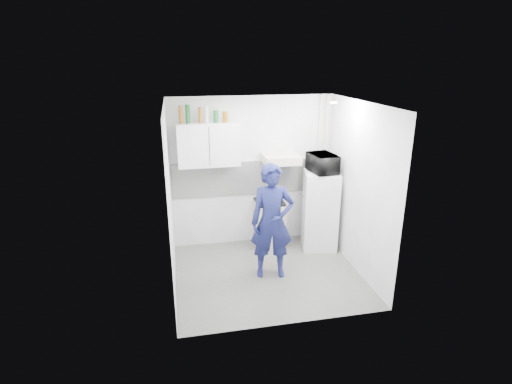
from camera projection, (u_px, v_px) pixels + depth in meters
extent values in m
plane|color=#5B5B5B|center=(268.00, 274.00, 6.19)|extent=(2.80, 2.80, 0.00)
plane|color=white|center=(269.00, 103.00, 5.36)|extent=(2.80, 2.80, 0.00)
plane|color=white|center=(252.00, 172.00, 6.94)|extent=(2.80, 0.00, 2.80)
plane|color=white|center=(170.00, 201.00, 5.51)|extent=(0.00, 2.60, 2.60)
plane|color=white|center=(358.00, 189.00, 6.04)|extent=(0.00, 2.60, 2.60)
imported|color=#171B4D|center=(272.00, 222.00, 5.91)|extent=(0.69, 0.50, 1.76)
cube|color=beige|center=(269.00, 224.00, 7.04)|extent=(0.50, 0.50, 0.80)
cube|color=white|center=(320.00, 210.00, 6.88)|extent=(0.68, 0.68, 1.37)
cube|color=black|center=(269.00, 202.00, 6.91)|extent=(0.48, 0.48, 0.03)
cylinder|color=silver|center=(273.00, 199.00, 6.82)|extent=(0.20, 0.20, 0.11)
imported|color=black|center=(323.00, 163.00, 6.61)|extent=(0.60, 0.44, 0.31)
cylinder|color=brown|center=(181.00, 115.00, 6.22)|extent=(0.06, 0.06, 0.28)
cylinder|color=#144C1E|center=(188.00, 114.00, 6.24)|extent=(0.08, 0.08, 0.29)
cylinder|color=brown|center=(200.00, 115.00, 6.28)|extent=(0.06, 0.06, 0.25)
cylinder|color=#B2B7BC|center=(207.00, 114.00, 6.30)|extent=(0.06, 0.06, 0.27)
cylinder|color=#144C1E|center=(216.00, 116.00, 6.34)|extent=(0.08, 0.08, 0.19)
cylinder|color=brown|center=(225.00, 117.00, 6.37)|extent=(0.09, 0.09, 0.17)
cube|color=white|center=(208.00, 144.00, 6.46)|extent=(1.00, 0.35, 0.70)
cube|color=beige|center=(281.00, 159.00, 6.70)|extent=(0.60, 0.50, 0.14)
cube|color=white|center=(252.00, 178.00, 6.95)|extent=(2.74, 0.03, 0.60)
cylinder|color=beige|center=(324.00, 169.00, 7.11)|extent=(0.05, 0.05, 2.60)
cylinder|color=beige|center=(318.00, 169.00, 7.09)|extent=(0.04, 0.04, 2.60)
cylinder|color=white|center=(334.00, 102.00, 5.75)|extent=(0.10, 0.10, 0.02)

